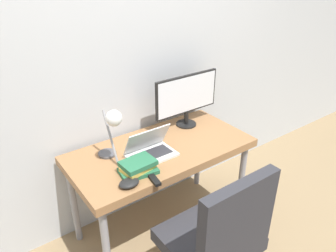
# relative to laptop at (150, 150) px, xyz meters

# --- Properties ---
(ground_plane) EXTENTS (12.00, 12.00, 0.00)m
(ground_plane) POSITION_rel_laptop_xyz_m (0.12, -0.29, -0.81)
(ground_plane) COLOR #937A56
(wall_back) EXTENTS (8.00, 0.05, 2.60)m
(wall_back) POSITION_rel_laptop_xyz_m (0.12, 0.44, 0.49)
(wall_back) COLOR silver
(wall_back) RESTS_ON ground_plane
(desk) EXTENTS (1.35, 0.67, 0.76)m
(desk) POSITION_rel_laptop_xyz_m (0.12, 0.04, -0.12)
(desk) COLOR #996B42
(desk) RESTS_ON ground_plane
(laptop) EXTENTS (0.33, 0.22, 0.21)m
(laptop) POSITION_rel_laptop_xyz_m (0.00, 0.00, 0.00)
(laptop) COLOR silver
(laptop) RESTS_ON desk
(monitor) EXTENTS (0.59, 0.17, 0.43)m
(monitor) POSITION_rel_laptop_xyz_m (0.50, 0.22, 0.21)
(monitor) COLOR black
(monitor) RESTS_ON desk
(desk_lamp) EXTENTS (0.13, 0.27, 0.40)m
(desk_lamp) POSITION_rel_laptop_xyz_m (-0.24, 0.06, 0.24)
(desk_lamp) COLOR #4C4C51
(desk_lamp) RESTS_ON desk
(office_chair) EXTENTS (0.58, 0.59, 1.01)m
(office_chair) POSITION_rel_laptop_xyz_m (0.02, -0.69, -0.25)
(office_chair) COLOR black
(office_chair) RESTS_ON ground_plane
(book_stack) EXTENTS (0.26, 0.19, 0.09)m
(book_stack) POSITION_rel_laptop_xyz_m (-0.18, -0.13, -0.00)
(book_stack) COLOR #286B47
(book_stack) RESTS_ON desk
(tv_remote) EXTENTS (0.06, 0.18, 0.02)m
(tv_remote) POSITION_rel_laptop_xyz_m (-0.14, -0.24, -0.03)
(tv_remote) COLOR black
(tv_remote) RESTS_ON desk
(game_controller) EXTENTS (0.13, 0.10, 0.04)m
(game_controller) POSITION_rel_laptop_xyz_m (-0.29, -0.21, -0.02)
(game_controller) COLOR black
(game_controller) RESTS_ON desk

